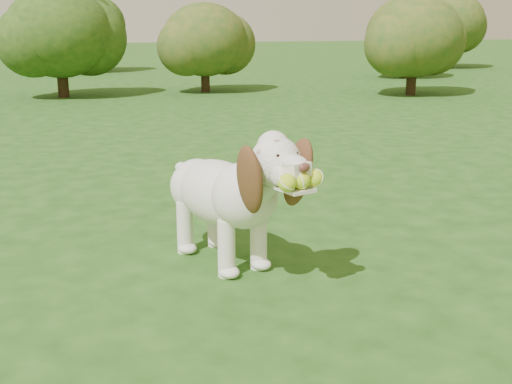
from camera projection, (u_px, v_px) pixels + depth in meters
name	position (u px, v px, depth m)	size (l,w,h in m)	color
ground	(226.00, 281.00, 3.06)	(80.00, 80.00, 0.00)	#1D4313
dog	(230.00, 190.00, 3.17)	(0.61, 1.12, 0.74)	white
shrub_d	(414.00, 36.00, 10.77)	(1.62, 1.62, 1.67)	#382314
shrub_i	(73.00, 21.00, 15.85)	(2.05, 2.05, 2.12)	#382314
shrub_c	(205.00, 40.00, 11.27)	(1.50, 1.50, 1.56)	#382314
shrub_f	(406.00, 33.00, 14.26)	(1.63, 1.63, 1.69)	#382314
shrub_b	(59.00, 33.00, 10.42)	(1.72, 1.72, 1.79)	#382314
shrub_h	(447.00, 23.00, 17.44)	(2.00, 2.00, 2.07)	#382314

